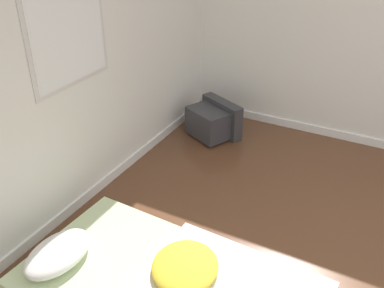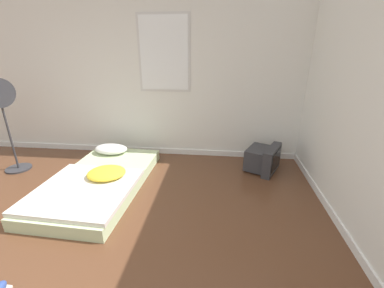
% 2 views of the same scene
% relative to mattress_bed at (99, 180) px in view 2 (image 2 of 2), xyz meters
% --- Properties ---
extents(wall_back, '(7.55, 0.08, 2.60)m').
position_rel_mattress_bed_xyz_m(wall_back, '(0.25, 1.25, 1.18)').
color(wall_back, white).
rests_on(wall_back, ground_plane).
extents(mattress_bed, '(1.16, 2.02, 0.30)m').
position_rel_mattress_bed_xyz_m(mattress_bed, '(0.00, 0.00, 0.00)').
color(mattress_bed, beige).
rests_on(mattress_bed, ground_plane).
extents(crt_tv, '(0.59, 0.64, 0.39)m').
position_rel_mattress_bed_xyz_m(crt_tv, '(2.22, 0.75, 0.08)').
color(crt_tv, '#333338').
rests_on(crt_tv, ground_plane).
extents(standing_fan, '(0.35, 0.40, 1.36)m').
position_rel_mattress_bed_xyz_m(standing_fan, '(-1.46, 0.37, 0.84)').
color(standing_fan, '#333338').
rests_on(standing_fan, ground_plane).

